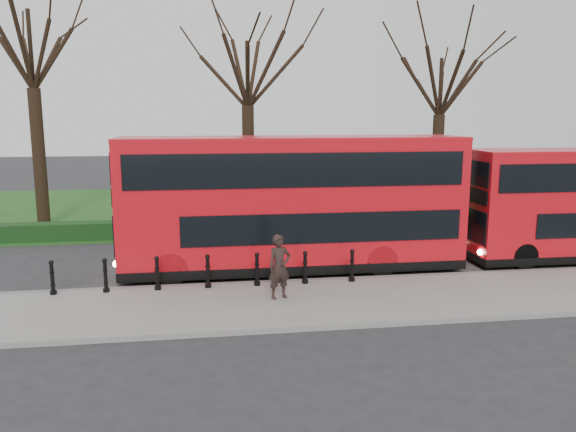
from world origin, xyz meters
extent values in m
plane|color=#28282B|center=(0.00, 0.00, 0.00)|extent=(120.00, 120.00, 0.00)
cube|color=gray|center=(0.00, -3.00, 0.07)|extent=(60.00, 4.00, 0.15)
cube|color=slate|center=(0.00, -1.00, 0.07)|extent=(60.00, 0.25, 0.16)
cube|color=#1B4D19|center=(0.00, 15.00, 0.03)|extent=(60.00, 18.00, 0.06)
cube|color=black|center=(0.00, 6.80, 0.40)|extent=(60.00, 0.90, 0.80)
cube|color=yellow|center=(0.00, -0.70, 0.01)|extent=(60.00, 0.10, 0.01)
cube|color=yellow|center=(0.00, -0.50, 0.01)|extent=(60.00, 0.10, 0.01)
cylinder|color=black|center=(-8.00, 10.00, 3.33)|extent=(0.60, 0.60, 6.66)
cylinder|color=black|center=(2.00, 10.00, 2.94)|extent=(0.60, 0.60, 5.87)
cylinder|color=black|center=(12.00, 10.00, 2.72)|extent=(0.60, 0.60, 5.44)
cylinder|color=black|center=(-4.74, -1.35, 0.65)|extent=(0.15, 0.15, 1.00)
cylinder|color=black|center=(-3.22, -1.35, 0.65)|extent=(0.15, 0.15, 1.00)
cylinder|color=black|center=(-1.69, -1.35, 0.65)|extent=(0.15, 0.15, 1.00)
cylinder|color=black|center=(-0.16, -1.35, 0.65)|extent=(0.15, 0.15, 1.00)
cylinder|color=black|center=(1.36, -1.35, 0.65)|extent=(0.15, 0.15, 1.00)
cylinder|color=black|center=(2.89, -1.35, 0.65)|extent=(0.15, 0.15, 1.00)
cylinder|color=black|center=(4.42, -1.35, 0.65)|extent=(0.15, 0.15, 1.00)
cube|color=red|center=(2.82, 0.78, 2.53)|extent=(11.72, 2.66, 4.31)
cube|color=black|center=(2.82, 0.78, 0.32)|extent=(11.74, 2.68, 0.32)
cube|color=black|center=(3.68, -0.56, 1.76)|extent=(9.37, 0.04, 1.01)
cube|color=black|center=(2.82, -0.56, 3.67)|extent=(11.08, 0.04, 1.12)
cube|color=black|center=(-3.05, 0.78, 2.88)|extent=(0.06, 2.34, 0.59)
cylinder|color=black|center=(-1.33, -0.39, 0.53)|extent=(1.07, 0.32, 1.07)
cylinder|color=black|center=(-1.33, 1.95, 0.53)|extent=(1.07, 0.32, 1.07)
cylinder|color=black|center=(5.70, -0.39, 0.53)|extent=(1.07, 0.32, 1.07)
cylinder|color=black|center=(5.70, 1.95, 0.53)|extent=(1.07, 0.32, 1.07)
cube|color=black|center=(9.46, 0.72, 2.56)|extent=(0.06, 2.08, 0.52)
cylinder|color=black|center=(11.00, -0.32, 0.47)|extent=(0.95, 0.28, 0.95)
cylinder|color=black|center=(11.00, 1.76, 0.47)|extent=(0.95, 0.28, 0.95)
imported|color=black|center=(1.90, -2.69, 1.09)|extent=(0.79, 0.64, 1.89)
camera|label=1|loc=(-0.15, -18.26, 5.42)|focal=35.00mm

